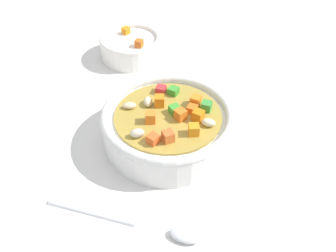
# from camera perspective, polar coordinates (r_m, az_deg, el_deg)

# --- Properties ---
(ground_plane) EXTENTS (1.40, 1.40, 0.02)m
(ground_plane) POSITION_cam_1_polar(r_m,az_deg,el_deg) (0.59, 0.00, -2.73)
(ground_plane) COLOR silver
(soup_bowl_main) EXTENTS (0.20, 0.20, 0.07)m
(soup_bowl_main) POSITION_cam_1_polar(r_m,az_deg,el_deg) (0.56, 0.01, 0.24)
(soup_bowl_main) COLOR white
(soup_bowl_main) RESTS_ON ground_plane
(spoon) EXTENTS (0.16, 0.16, 0.01)m
(spoon) POSITION_cam_1_polar(r_m,az_deg,el_deg) (0.48, -4.60, -14.93)
(spoon) COLOR silver
(spoon) RESTS_ON ground_plane
(side_bowl_small) EXTENTS (0.12, 0.12, 0.05)m
(side_bowl_small) POSITION_cam_1_polar(r_m,az_deg,el_deg) (0.77, -5.82, 12.26)
(side_bowl_small) COLOR white
(side_bowl_small) RESTS_ON ground_plane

